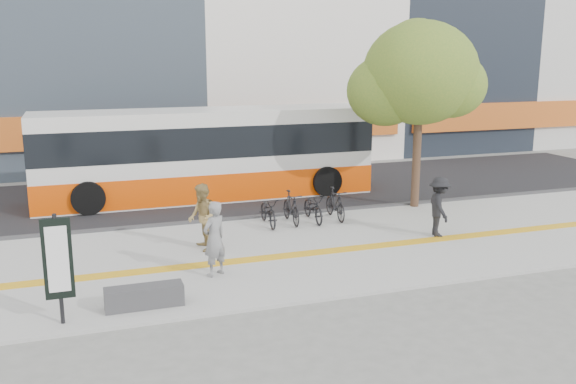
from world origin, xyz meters
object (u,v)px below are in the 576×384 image
object	(u,v)px
bus	(207,156)
pedestrian_dark	(439,207)
pedestrian_tan	(202,217)
seated_woman	(214,239)
bench	(144,297)
street_tree	(418,75)
signboard	(58,260)

from	to	relation	value
bus	pedestrian_dark	distance (m)	8.91
bus	pedestrian_tan	size ratio (longest dim) A/B	6.70
bus	seated_woman	xyz separation A→B (m)	(-1.57, -8.31, -0.59)
bus	seated_woman	bearing A→B (deg)	-100.67
bench	street_tree	world-z (taller)	street_tree
bench	bus	xyz separation A→B (m)	(3.37, 9.70, 1.26)
signboard	street_tree	distance (m)	13.40
bus	pedestrian_tan	xyz separation A→B (m)	(-1.45, -6.28, -0.59)
pedestrian_tan	pedestrian_dark	size ratio (longest dim) A/B	1.04
street_tree	bench	bearing A→B (deg)	-148.38
bench	pedestrian_tan	size ratio (longest dim) A/B	0.89
bench	pedestrian_dark	bearing A→B (deg)	16.25
bench	seated_woman	bearing A→B (deg)	37.64
bench	signboard	world-z (taller)	signboard
bus	seated_woman	world-z (taller)	bus
bench	pedestrian_tan	xyz separation A→B (m)	(1.92, 3.42, 0.67)
bench	signboard	distance (m)	1.94
pedestrian_tan	bench	bearing A→B (deg)	-31.03
bus	pedestrian_dark	world-z (taller)	bus
signboard	bus	size ratio (longest dim) A/B	0.18
bench	pedestrian_dark	xyz separation A→B (m)	(8.59, 2.50, 0.64)
seated_woman	pedestrian_tan	bearing A→B (deg)	-124.90
street_tree	pedestrian_dark	distance (m)	5.15
signboard	pedestrian_dark	distance (m)	10.58
signboard	pedestrian_tan	world-z (taller)	signboard
pedestrian_tan	pedestrian_dark	world-z (taller)	pedestrian_tan
bench	signboard	xyz separation A→B (m)	(-1.60, -0.31, 1.06)
street_tree	bus	distance (m)	7.96
bench	seated_woman	size ratio (longest dim) A/B	0.89
bench	seated_woman	xyz separation A→B (m)	(1.80, 1.39, 0.67)
bench	street_tree	xyz separation A→B (m)	(9.78, 6.02, 4.21)
street_tree	seated_woman	world-z (taller)	street_tree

